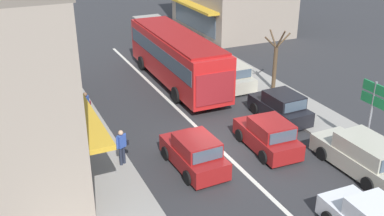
% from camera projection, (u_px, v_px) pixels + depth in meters
% --- Properties ---
extents(ground_plane, '(140.00, 140.00, 0.00)m').
position_uv_depth(ground_plane, '(220.00, 149.00, 21.05)').
color(ground_plane, '#2D2D30').
extents(lane_centre_line, '(0.20, 28.00, 0.01)m').
position_uv_depth(lane_centre_line, '(185.00, 116.00, 24.36)').
color(lane_centre_line, silver).
rests_on(lane_centre_line, ground).
extents(sidewalk_left, '(5.20, 44.00, 0.14)m').
position_uv_depth(sidewalk_left, '(50.00, 123.00, 23.37)').
color(sidewalk_left, gray).
rests_on(sidewalk_left, ground).
extents(kerb_right, '(2.80, 44.00, 0.12)m').
position_uv_depth(kerb_right, '(261.00, 85.00, 28.37)').
color(kerb_right, gray).
rests_on(kerb_right, ground).
extents(city_bus, '(2.87, 10.90, 3.23)m').
position_uv_depth(city_bus, '(177.00, 55.00, 28.18)').
color(city_bus, red).
rests_on(city_bus, ground).
extents(hatchback_queue_far_back, '(1.91, 3.75, 1.54)m').
position_uv_depth(hatchback_queue_far_back, '(194.00, 153.00, 19.26)').
color(hatchback_queue_far_back, maroon).
rests_on(hatchback_queue_far_back, ground).
extents(hatchback_queue_gap_filler, '(1.94, 3.76, 1.54)m').
position_uv_depth(hatchback_queue_gap_filler, '(268.00, 136.00, 20.74)').
color(hatchback_queue_gap_filler, maroon).
rests_on(hatchback_queue_gap_filler, ground).
extents(parked_wagon_kerb_front, '(1.98, 4.52, 1.58)m').
position_uv_depth(parked_wagon_kerb_front, '(363.00, 156.00, 19.00)').
color(parked_wagon_kerb_front, '#B7B29E').
rests_on(parked_wagon_kerb_front, ground).
extents(parked_hatchback_kerb_second, '(1.88, 3.74, 1.54)m').
position_uv_depth(parked_hatchback_kerb_second, '(281.00, 107.00, 23.72)').
color(parked_hatchback_kerb_second, black).
rests_on(parked_hatchback_kerb_second, ground).
extents(parked_hatchback_kerb_third, '(1.82, 3.70, 1.54)m').
position_uv_depth(parked_hatchback_kerb_third, '(231.00, 76.00, 28.04)').
color(parked_hatchback_kerb_third, '#B7B29E').
rests_on(parked_hatchback_kerb_third, ground).
extents(traffic_light_downstreet, '(0.33, 0.24, 4.20)m').
position_uv_depth(traffic_light_downstreet, '(56.00, 13.00, 34.91)').
color(traffic_light_downstreet, gray).
rests_on(traffic_light_downstreet, ground).
extents(directional_road_sign, '(0.10, 1.40, 3.60)m').
position_uv_depth(directional_road_sign, '(373.00, 101.00, 19.36)').
color(directional_road_sign, gray).
rests_on(directional_road_sign, ground).
extents(street_tree_right, '(1.81, 1.55, 3.94)m').
position_uv_depth(street_tree_right, '(275.00, 63.00, 26.97)').
color(street_tree_right, brown).
rests_on(street_tree_right, ground).
extents(pedestrian_with_handbag_near, '(0.62, 0.47, 1.63)m').
position_uv_depth(pedestrian_with_handbag_near, '(122.00, 145.00, 19.20)').
color(pedestrian_with_handbag_near, '#232838').
rests_on(pedestrian_with_handbag_near, sidewalk_left).
extents(pedestrian_browsing_midblock, '(0.51, 0.59, 1.63)m').
position_uv_depth(pedestrian_browsing_midblock, '(86.00, 105.00, 23.06)').
color(pedestrian_browsing_midblock, '#333338').
rests_on(pedestrian_browsing_midblock, sidewalk_left).
extents(pedestrian_far_walker, '(0.55, 0.32, 1.63)m').
position_uv_depth(pedestrian_far_walker, '(69.00, 62.00, 29.44)').
color(pedestrian_far_walker, '#4C4742').
rests_on(pedestrian_far_walker, sidewalk_left).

